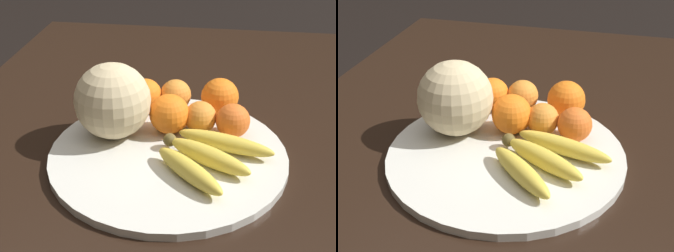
{
  "view_description": "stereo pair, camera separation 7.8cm",
  "coord_description": "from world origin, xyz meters",
  "views": [
    {
      "loc": [
        0.7,
        0.04,
        1.23
      ],
      "look_at": [
        0.03,
        -0.05,
        0.84
      ],
      "focal_mm": 50.0,
      "sensor_mm": 36.0,
      "label": 1
    },
    {
      "loc": [
        0.68,
        0.12,
        1.23
      ],
      "look_at": [
        0.03,
        -0.05,
        0.84
      ],
      "focal_mm": 50.0,
      "sensor_mm": 36.0,
      "label": 2
    }
  ],
  "objects": [
    {
      "name": "orange_back_right",
      "position": [
        -0.11,
        -0.11,
        0.82
      ],
      "size": [
        0.06,
        0.06,
        0.06
      ],
      "color": "orange",
      "rests_on": "fruit_bowl"
    },
    {
      "name": "orange_front_right",
      "position": [
        -0.12,
        0.03,
        0.83
      ],
      "size": [
        0.07,
        0.07,
        0.07
      ],
      "color": "orange",
      "rests_on": "fruit_bowl"
    },
    {
      "name": "melon",
      "position": [
        -0.01,
        -0.15,
        0.86
      ],
      "size": [
        0.14,
        0.14,
        0.14
      ],
      "color": "beige",
      "rests_on": "fruit_bowl"
    },
    {
      "name": "banana_bunch",
      "position": [
        0.06,
        0.02,
        0.81
      ],
      "size": [
        0.19,
        0.2,
        0.03
      ],
      "rotation": [
        0.0,
        0.0,
        7.32
      ],
      "color": "brown",
      "rests_on": "fruit_bowl"
    },
    {
      "name": "orange_top_small",
      "position": [
        -0.03,
        0.06,
        0.82
      ],
      "size": [
        0.06,
        0.06,
        0.06
      ],
      "color": "orange",
      "rests_on": "fruit_bowl"
    },
    {
      "name": "fruit_bowl",
      "position": [
        0.03,
        -0.05,
        0.78
      ],
      "size": [
        0.41,
        0.41,
        0.01
      ],
      "color": "silver",
      "rests_on": "kitchen_table"
    },
    {
      "name": "kitchen_table",
      "position": [
        0.0,
        0.0,
        0.68
      ],
      "size": [
        1.36,
        1.03,
        0.77
      ],
      "color": "black",
      "rests_on": "ground_plane"
    },
    {
      "name": "orange_front_left",
      "position": [
        -0.03,
        -0.06,
        0.83
      ],
      "size": [
        0.07,
        0.07,
        0.07
      ],
      "color": "orange",
      "rests_on": "fruit_bowl"
    },
    {
      "name": "orange_mid_center",
      "position": [
        -0.12,
        -0.06,
        0.82
      ],
      "size": [
        0.06,
        0.06,
        0.06
      ],
      "color": "orange",
      "rests_on": "fruit_bowl"
    },
    {
      "name": "produce_tag",
      "position": [
        -0.08,
        -0.02,
        0.79
      ],
      "size": [
        0.09,
        0.07,
        0.0
      ],
      "rotation": [
        0.0,
        0.0,
        0.47
      ],
      "color": "white",
      "rests_on": "fruit_bowl"
    },
    {
      "name": "orange_back_left",
      "position": [
        -0.04,
        0.0,
        0.82
      ],
      "size": [
        0.06,
        0.06,
        0.06
      ],
      "color": "orange",
      "rests_on": "fruit_bowl"
    }
  ]
}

